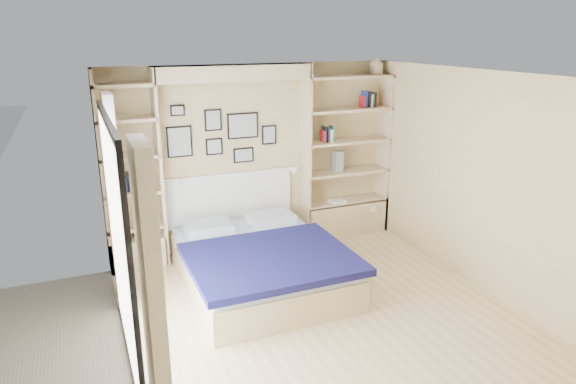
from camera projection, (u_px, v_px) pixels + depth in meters
name	position (u px, v px, depth m)	size (l,w,h in m)	color
ground	(325.00, 318.00, 5.41)	(4.50, 4.50, 0.00)	#DBBF88
room_shell	(243.00, 186.00, 6.29)	(4.50, 4.50, 4.50)	tan
bed	(260.00, 263.00, 6.06)	(1.80, 2.37, 1.07)	tan
photo_gallery	(221.00, 134.00, 6.73)	(1.48, 0.02, 0.82)	black
reading_lamps	(238.00, 174.00, 6.74)	(1.92, 0.12, 0.15)	silver
shelf_decor	(332.00, 122.00, 7.14)	(3.59, 0.23, 2.03)	#A51E1E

